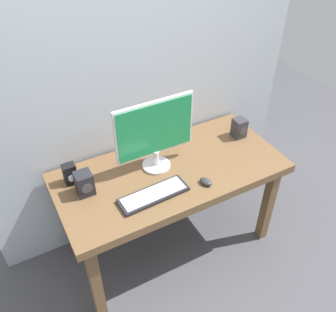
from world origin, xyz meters
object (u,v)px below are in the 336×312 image
object	(u,v)px
speaker_left	(84,183)
audio_controller	(70,174)
monitor	(155,132)
keyboard_primary	(153,195)
mouse	(206,182)
desk	(171,180)
speaker_right	(239,128)

from	to	relation	value
speaker_left	audio_controller	world-z (taller)	speaker_left
monitor	audio_controller	xyz separation A→B (m)	(-0.53, 0.11, -0.20)
audio_controller	keyboard_primary	bearing A→B (deg)	-42.03
mouse	speaker_left	distance (m)	0.73
desk	monitor	size ratio (longest dim) A/B	2.86
audio_controller	desk	bearing A→B (deg)	-17.65
desk	mouse	bearing A→B (deg)	-60.29
mouse	speaker_right	distance (m)	0.57
monitor	audio_controller	distance (m)	0.57
monitor	speaker_right	world-z (taller)	monitor
monitor	mouse	world-z (taller)	monitor
mouse	audio_controller	size ratio (longest dim) A/B	0.63
keyboard_primary	mouse	size ratio (longest dim) A/B	5.03
speaker_right	speaker_left	world-z (taller)	speaker_left
desk	speaker_right	distance (m)	0.63
speaker_right	speaker_left	distance (m)	1.15
keyboard_primary	speaker_right	bearing A→B (deg)	17.25
desk	audio_controller	world-z (taller)	audio_controller
keyboard_primary	mouse	world-z (taller)	mouse
speaker_left	speaker_right	bearing A→B (deg)	1.45
keyboard_primary	speaker_left	distance (m)	0.41
monitor	speaker_left	world-z (taller)	monitor
desk	keyboard_primary	xyz separation A→B (m)	(-0.21, -0.16, 0.10)
mouse	audio_controller	world-z (taller)	audio_controller
audio_controller	speaker_left	bearing A→B (deg)	-69.37
keyboard_primary	speaker_left	xyz separation A→B (m)	(-0.34, 0.22, 0.06)
mouse	monitor	bearing A→B (deg)	105.98
keyboard_primary	mouse	bearing A→B (deg)	-9.79
keyboard_primary	mouse	distance (m)	0.34
keyboard_primary	speaker_right	size ratio (longest dim) A/B	3.07
mouse	speaker_left	size ratio (longest dim) A/B	0.57
monitor	speaker_left	distance (m)	0.52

